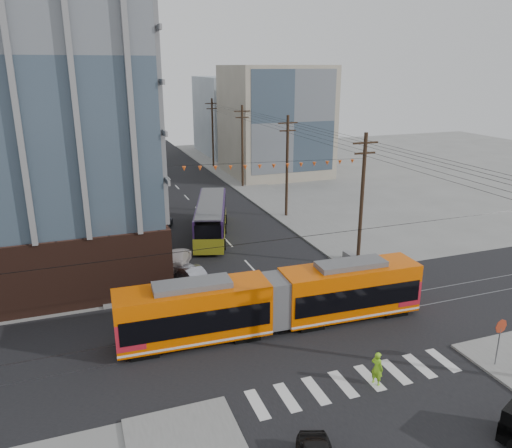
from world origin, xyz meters
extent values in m
plane|color=slate|center=(0.00, 0.00, 0.00)|extent=(160.00, 160.00, 0.00)
cube|color=#8C99A5|center=(-17.00, 52.00, 9.00)|extent=(18.00, 16.00, 18.00)
cube|color=gray|center=(16.00, 48.00, 8.00)|extent=(14.00, 14.00, 16.00)
cube|color=gray|center=(-14.00, 72.00, 10.00)|extent=(16.00, 18.00, 20.00)
cube|color=#8C99A5|center=(18.00, 68.00, 7.00)|extent=(16.00, 16.00, 14.00)
cylinder|color=black|center=(8.50, 56.00, 5.50)|extent=(0.30, 0.30, 11.00)
imported|color=#9A9CA7|center=(-5.35, 12.46, 0.67)|extent=(2.26, 4.26, 1.33)
imported|color=beige|center=(-5.61, 16.07, 0.70)|extent=(3.54, 5.20, 1.40)
imported|color=#4D515E|center=(-5.34, 26.32, 0.62)|extent=(3.56, 4.93, 1.25)
imported|color=#8AD921|center=(0.82, -3.55, 0.94)|extent=(0.69, 0.81, 1.87)
cube|color=slate|center=(8.30, 10.60, 0.39)|extent=(1.06, 3.98, 0.79)
camera|label=1|loc=(-12.76, -22.37, 15.89)|focal=35.00mm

